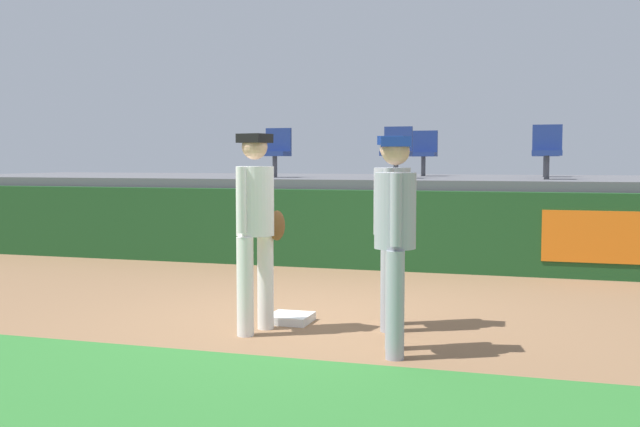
{
  "coord_description": "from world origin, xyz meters",
  "views": [
    {
      "loc": [
        2.17,
        -6.96,
        1.58
      ],
      "look_at": [
        -0.19,
        0.85,
        1.0
      ],
      "focal_mm": 41.9,
      "sensor_mm": 36.0,
      "label": 1
    }
  ],
  "objects_px": {
    "first_base": "(290,318)",
    "player_coach_visitor": "(392,218)",
    "seat_front_left": "(276,150)",
    "seat_front_right": "(547,148)",
    "player_runner_visitor": "(395,229)",
    "seat_back_right": "(546,150)",
    "seat_front_center": "(397,149)",
    "player_fielder_home": "(256,218)",
    "seat_back_center": "(424,150)"
  },
  "relations": [
    {
      "from": "seat_back_right",
      "to": "seat_front_center",
      "type": "distance_m",
      "value": 2.93
    },
    {
      "from": "player_runner_visitor",
      "to": "seat_front_center",
      "type": "bearing_deg",
      "value": 178.3
    },
    {
      "from": "player_fielder_home",
      "to": "seat_front_left",
      "type": "bearing_deg",
      "value": -148.58
    },
    {
      "from": "first_base",
      "to": "player_coach_visitor",
      "type": "height_order",
      "value": "player_coach_visitor"
    },
    {
      "from": "seat_back_center",
      "to": "seat_front_right",
      "type": "distance_m",
      "value": 2.82
    },
    {
      "from": "seat_front_left",
      "to": "seat_front_right",
      "type": "bearing_deg",
      "value": -0.0
    },
    {
      "from": "seat_front_center",
      "to": "seat_back_right",
      "type": "bearing_deg",
      "value": 37.9
    },
    {
      "from": "first_base",
      "to": "player_coach_visitor",
      "type": "relative_size",
      "value": 0.22
    },
    {
      "from": "player_runner_visitor",
      "to": "seat_back_right",
      "type": "height_order",
      "value": "seat_back_right"
    },
    {
      "from": "player_coach_visitor",
      "to": "seat_front_left",
      "type": "distance_m",
      "value": 5.98
    },
    {
      "from": "player_fielder_home",
      "to": "seat_back_right",
      "type": "xyz_separation_m",
      "value": [
        2.52,
        7.44,
        0.71
      ]
    },
    {
      "from": "first_base",
      "to": "seat_back_center",
      "type": "xyz_separation_m",
      "value": [
        0.2,
        6.96,
        1.72
      ]
    },
    {
      "from": "player_coach_visitor",
      "to": "seat_front_center",
      "type": "distance_m",
      "value": 5.24
    },
    {
      "from": "player_fielder_home",
      "to": "seat_front_left",
      "type": "distance_m",
      "value": 5.98
    },
    {
      "from": "seat_back_center",
      "to": "seat_front_center",
      "type": "bearing_deg",
      "value": -95.06
    },
    {
      "from": "player_coach_visitor",
      "to": "seat_front_right",
      "type": "xyz_separation_m",
      "value": [
        1.38,
        5.11,
        0.72
      ]
    },
    {
      "from": "first_base",
      "to": "player_fielder_home",
      "type": "xyz_separation_m",
      "value": [
        -0.16,
        -0.48,
        1.01
      ]
    },
    {
      "from": "seat_front_right",
      "to": "player_coach_visitor",
      "type": "bearing_deg",
      "value": -105.18
    },
    {
      "from": "player_fielder_home",
      "to": "seat_front_right",
      "type": "height_order",
      "value": "seat_front_right"
    },
    {
      "from": "player_coach_visitor",
      "to": "first_base",
      "type": "bearing_deg",
      "value": -89.09
    },
    {
      "from": "player_coach_visitor",
      "to": "seat_front_left",
      "type": "height_order",
      "value": "seat_front_left"
    },
    {
      "from": "seat_front_left",
      "to": "seat_back_center",
      "type": "bearing_deg",
      "value": 38.77
    },
    {
      "from": "player_runner_visitor",
      "to": "seat_back_right",
      "type": "bearing_deg",
      "value": 159.08
    },
    {
      "from": "player_runner_visitor",
      "to": "seat_front_right",
      "type": "bearing_deg",
      "value": 156.48
    },
    {
      "from": "seat_back_right",
      "to": "seat_front_center",
      "type": "height_order",
      "value": "same"
    },
    {
      "from": "player_runner_visitor",
      "to": "seat_back_center",
      "type": "bearing_deg",
      "value": 174.71
    },
    {
      "from": "seat_back_center",
      "to": "player_fielder_home",
      "type": "bearing_deg",
      "value": -92.83
    },
    {
      "from": "first_base",
      "to": "seat_back_center",
      "type": "bearing_deg",
      "value": 88.32
    },
    {
      "from": "seat_front_right",
      "to": "player_runner_visitor",
      "type": "bearing_deg",
      "value": -100.96
    },
    {
      "from": "player_fielder_home",
      "to": "seat_back_center",
      "type": "xyz_separation_m",
      "value": [
        0.37,
        7.44,
        0.71
      ]
    },
    {
      "from": "first_base",
      "to": "player_coach_visitor",
      "type": "bearing_deg",
      "value": 3.15
    },
    {
      "from": "first_base",
      "to": "seat_back_center",
      "type": "distance_m",
      "value": 7.17
    },
    {
      "from": "first_base",
      "to": "seat_front_right",
      "type": "height_order",
      "value": "seat_front_right"
    },
    {
      "from": "seat_front_left",
      "to": "seat_front_right",
      "type": "distance_m",
      "value": 4.41
    },
    {
      "from": "seat_back_center",
      "to": "player_coach_visitor",
      "type": "bearing_deg",
      "value": -83.51
    },
    {
      "from": "seat_back_right",
      "to": "seat_front_center",
      "type": "xyz_separation_m",
      "value": [
        -2.31,
        -1.8,
        0.0
      ]
    },
    {
      "from": "first_base",
      "to": "player_fielder_home",
      "type": "bearing_deg",
      "value": -108.91
    },
    {
      "from": "player_runner_visitor",
      "to": "seat_front_right",
      "type": "relative_size",
      "value": 2.11
    },
    {
      "from": "seat_back_center",
      "to": "seat_front_left",
      "type": "bearing_deg",
      "value": -141.23
    },
    {
      "from": "seat_front_left",
      "to": "seat_front_center",
      "type": "bearing_deg",
      "value": 0.0
    },
    {
      "from": "seat_front_left",
      "to": "player_coach_visitor",
      "type": "bearing_deg",
      "value": -59.33
    },
    {
      "from": "player_fielder_home",
      "to": "seat_back_center",
      "type": "relative_size",
      "value": 2.17
    },
    {
      "from": "seat_front_left",
      "to": "seat_front_center",
      "type": "xyz_separation_m",
      "value": [
        2.08,
        0.0,
        0.0
      ]
    },
    {
      "from": "seat_back_right",
      "to": "player_coach_visitor",
      "type": "bearing_deg",
      "value": -101.2
    },
    {
      "from": "player_coach_visitor",
      "to": "seat_front_center",
      "type": "relative_size",
      "value": 2.15
    },
    {
      "from": "player_runner_visitor",
      "to": "player_coach_visitor",
      "type": "xyz_separation_m",
      "value": [
        -0.21,
        0.94,
        0.02
      ]
    },
    {
      "from": "player_runner_visitor",
      "to": "seat_front_left",
      "type": "xyz_separation_m",
      "value": [
        -3.24,
        6.04,
        0.74
      ]
    },
    {
      "from": "player_runner_visitor",
      "to": "seat_front_left",
      "type": "relative_size",
      "value": 2.11
    },
    {
      "from": "player_fielder_home",
      "to": "player_coach_visitor",
      "type": "height_order",
      "value": "player_fielder_home"
    },
    {
      "from": "player_fielder_home",
      "to": "player_runner_visitor",
      "type": "distance_m",
      "value": 1.43
    }
  ]
}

